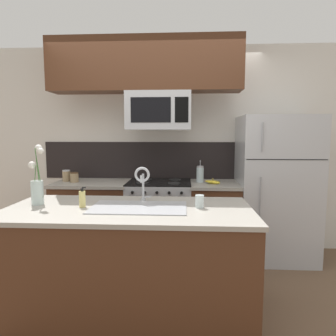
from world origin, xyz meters
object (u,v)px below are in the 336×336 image
at_px(stove_range, 159,219).
at_px(storage_jar_medium, 74,177).
at_px(dish_soap_bottle, 82,199).
at_px(flower_vase, 37,188).
at_px(sink_faucet, 142,179).
at_px(banana_bunch, 213,182).
at_px(storage_jar_tall, 66,176).
at_px(french_press, 200,174).
at_px(drinking_glass, 200,201).
at_px(refrigerator, 275,188).
at_px(microwave, 159,111).

distance_m(stove_range, storage_jar_medium, 1.16).
height_order(dish_soap_bottle, flower_vase, flower_vase).
height_order(sink_faucet, flower_vase, flower_vase).
bearing_deg(banana_bunch, flower_vase, -144.28).
xyz_separation_m(storage_jar_medium, sink_faucet, (0.98, -1.00, 0.14)).
bearing_deg(storage_jar_tall, sink_faucet, -44.03).
relative_size(storage_jar_tall, dish_soap_bottle, 0.84).
distance_m(storage_jar_medium, flower_vase, 1.16).
height_order(storage_jar_tall, dish_soap_bottle, dish_soap_bottle).
relative_size(banana_bunch, french_press, 0.71).
height_order(storage_jar_medium, drinking_glass, storage_jar_medium).
distance_m(refrigerator, storage_jar_tall, 2.55).
distance_m(microwave, drinking_glass, 1.50).
bearing_deg(sink_faucet, drinking_glass, -20.98).
xyz_separation_m(storage_jar_tall, sink_faucet, (1.11, -1.07, 0.13)).
relative_size(storage_jar_medium, french_press, 0.45).
xyz_separation_m(microwave, storage_jar_medium, (-1.04, -0.01, -0.79)).
bearing_deg(microwave, storage_jar_medium, -179.63).
bearing_deg(refrigerator, storage_jar_tall, 179.60).
distance_m(sink_faucet, flower_vase, 0.88).
bearing_deg(microwave, sink_faucet, -93.20).
relative_size(storage_jar_tall, sink_faucet, 0.45).
xyz_separation_m(microwave, drinking_glass, (0.43, -1.20, -0.80)).
height_order(stove_range, drinking_glass, drinking_glass).
xyz_separation_m(french_press, drinking_glass, (-0.07, -1.28, -0.05)).
height_order(microwave, drinking_glass, microwave).
bearing_deg(drinking_glass, refrigerator, 52.20).
height_order(refrigerator, drinking_glass, refrigerator).
bearing_deg(flower_vase, dish_soap_bottle, -10.16).
bearing_deg(sink_faucet, dish_soap_bottle, -154.26).
xyz_separation_m(stove_range, sink_faucet, (-0.06, -1.03, 0.65)).
bearing_deg(storage_jar_tall, microwave, -2.90).
xyz_separation_m(microwave, french_press, (0.49, 0.08, -0.75)).
relative_size(microwave, storage_jar_tall, 5.37).
xyz_separation_m(banana_bunch, sink_faucet, (-0.69, -0.97, 0.18)).
bearing_deg(storage_jar_tall, flower_vase, -78.59).
bearing_deg(microwave, banana_bunch, -3.64).
relative_size(microwave, drinking_glass, 7.27).
bearing_deg(stove_range, flower_vase, -127.88).
bearing_deg(french_press, microwave, -170.67).
bearing_deg(dish_soap_bottle, microwave, 67.38).
distance_m(refrigerator, storage_jar_medium, 2.43).
bearing_deg(drinking_glass, flower_vase, 178.39).
bearing_deg(flower_vase, microwave, 51.62).
distance_m(stove_range, dish_soap_bottle, 1.45).
height_order(storage_jar_medium, flower_vase, flower_vase).
distance_m(storage_jar_tall, flower_vase, 1.24).
bearing_deg(storage_jar_tall, drinking_glass, -38.29).
relative_size(french_press, dish_soap_bottle, 1.62).
relative_size(banana_bunch, flower_vase, 0.38).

